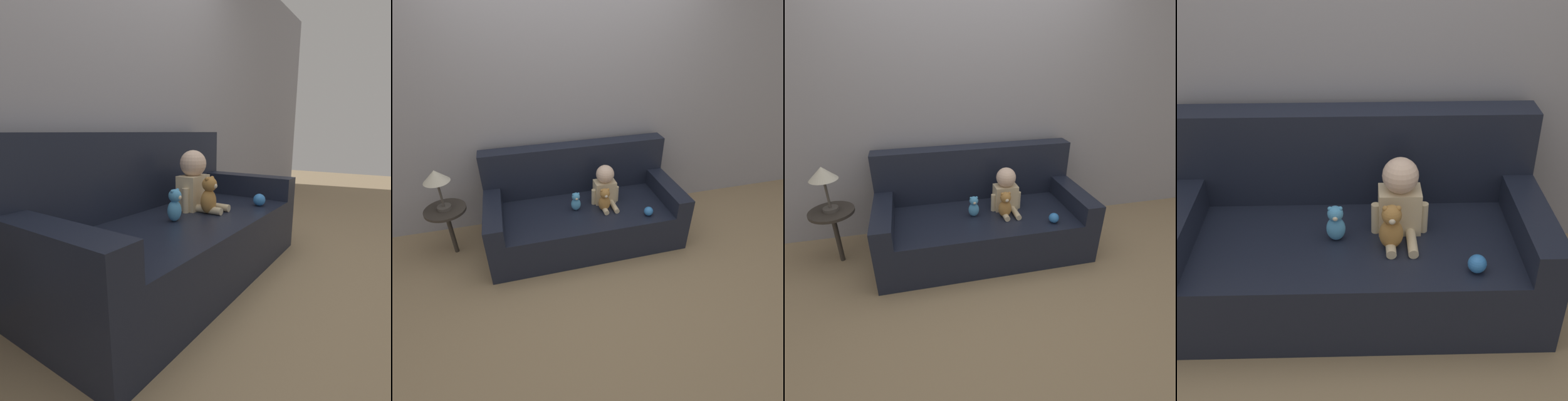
% 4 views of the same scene
% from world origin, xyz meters
% --- Properties ---
extents(ground_plane, '(12.00, 12.00, 0.00)m').
position_xyz_m(ground_plane, '(0.00, 0.00, 0.00)').
color(ground_plane, '#9E8460').
extents(wall_back, '(8.00, 0.05, 2.60)m').
position_xyz_m(wall_back, '(0.00, 0.52, 1.30)').
color(wall_back, '#93939E').
rests_on(wall_back, ground_plane).
extents(couch, '(1.86, 0.88, 0.89)m').
position_xyz_m(couch, '(0.00, 0.07, 0.30)').
color(couch, black).
rests_on(couch, ground_plane).
extents(person_baby, '(0.28, 0.33, 0.39)m').
position_xyz_m(person_baby, '(0.22, 0.02, 0.57)').
color(person_baby, beige).
rests_on(person_baby, couch).
extents(teddy_bear_brown, '(0.11, 0.11, 0.24)m').
position_xyz_m(teddy_bear_brown, '(0.17, -0.12, 0.50)').
color(teddy_bear_brown, '#AD7A3D').
rests_on(teddy_bear_brown, couch).
extents(plush_toy_side, '(0.09, 0.09, 0.19)m').
position_xyz_m(plush_toy_side, '(-0.09, -0.05, 0.48)').
color(plush_toy_side, '#4C9EDB').
rests_on(plush_toy_side, couch).
extents(toy_ball, '(0.08, 0.08, 0.08)m').
position_xyz_m(toy_ball, '(0.54, -0.31, 0.43)').
color(toy_ball, '#337FDB').
rests_on(toy_ball, couch).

